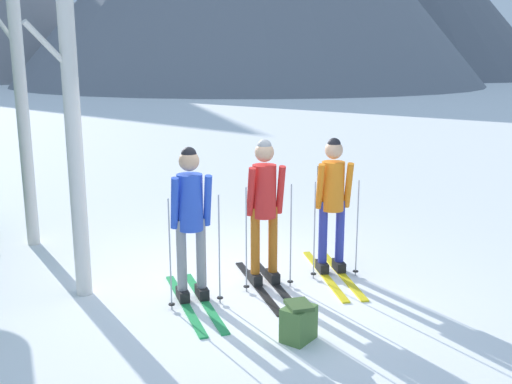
% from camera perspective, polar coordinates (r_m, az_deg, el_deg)
% --- Properties ---
extents(ground_plane, '(400.00, 400.00, 0.00)m').
position_cam_1_polar(ground_plane, '(7.15, -0.93, -8.98)').
color(ground_plane, white).
extents(skier_in_blue, '(0.61, 1.74, 1.73)m').
position_cam_1_polar(skier_in_blue, '(6.47, -6.30, -2.56)').
color(skier_in_blue, green).
rests_on(skier_in_blue, ground).
extents(skier_in_red, '(0.61, 1.70, 1.75)m').
position_cam_1_polar(skier_in_red, '(6.91, 0.82, -1.38)').
color(skier_in_red, black).
rests_on(skier_in_red, ground).
extents(skier_in_orange, '(0.61, 1.78, 1.71)m').
position_cam_1_polar(skier_in_orange, '(7.36, 7.34, -0.60)').
color(skier_in_orange, yellow).
rests_on(skier_in_orange, ground).
extents(birch_tree_tall, '(0.51, 0.62, 5.25)m').
position_cam_1_polar(birch_tree_tall, '(8.88, -21.96, 12.11)').
color(birch_tree_tall, silver).
rests_on(birch_tree_tall, ground).
extents(birch_tree_slender, '(0.86, 0.84, 5.49)m').
position_cam_1_polar(birch_tree_slender, '(6.69, -17.62, 13.30)').
color(birch_tree_slender, silver).
rests_on(birch_tree_slender, ground).
extents(backpack_on_snow_front, '(0.40, 0.39, 0.38)m').
position_cam_1_polar(backpack_on_snow_front, '(5.82, 4.12, -12.36)').
color(backpack_on_snow_front, '#4C7238').
rests_on(backpack_on_snow_front, ground).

